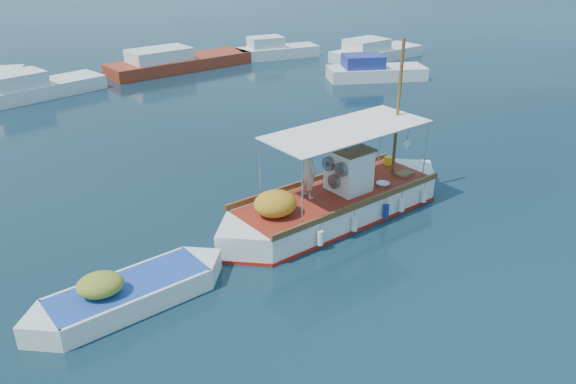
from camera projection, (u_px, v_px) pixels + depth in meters
name	position (u px, v px, depth m)	size (l,w,h in m)	color
ground	(325.00, 224.00, 18.68)	(160.00, 160.00, 0.00)	black
fishing_caique	(336.00, 203.00, 18.94)	(9.13, 4.74, 5.88)	white
dinghy	(128.00, 296.00, 14.55)	(5.32, 2.86, 1.38)	white
bg_boat_nw	(33.00, 89.00, 32.40)	(7.83, 5.65, 1.80)	silver
bg_boat_n	(176.00, 63.00, 38.76)	(10.48, 6.00, 1.80)	maroon
bg_boat_ne	(374.00, 72.00, 36.36)	(6.57, 3.31, 1.80)	silver
bg_boat_e	(374.00, 53.00, 41.84)	(7.81, 4.78, 1.80)	silver
bg_boat_far_n	(275.00, 51.00, 42.47)	(6.33, 2.42, 1.80)	silver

